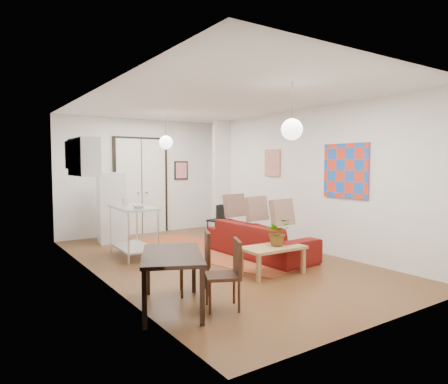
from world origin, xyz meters
TOP-DOWN VIEW (x-y plane):
  - floor at (0.00, 0.00)m, footprint 7.00×7.00m
  - ceiling at (0.00, 0.00)m, footprint 4.20×7.00m
  - wall_back at (0.00, 3.50)m, footprint 4.20×0.02m
  - wall_front at (0.00, -3.50)m, footprint 4.20×0.02m
  - wall_left at (-2.10, 0.00)m, footprint 0.02×7.00m
  - wall_right at (2.10, 0.00)m, footprint 0.02×7.00m
  - double_doors at (0.00, 3.46)m, footprint 1.44×0.06m
  - stub_partition at (1.85, 2.55)m, footprint 0.50×0.10m
  - wall_cabinet at (-1.92, 1.50)m, footprint 0.35×1.00m
  - painting_popart at (2.08, -1.25)m, footprint 0.05×1.00m
  - painting_abstract at (2.08, 0.80)m, footprint 0.05×0.50m
  - poster_back at (1.15, 3.47)m, footprint 0.40×0.03m
  - print_left at (-2.07, 2.00)m, footprint 0.03×0.44m
  - pendant_back at (0.00, 2.00)m, footprint 0.30×0.30m
  - pendant_front at (0.00, -2.00)m, footprint 0.30×0.30m
  - kilim_rug at (0.40, 0.70)m, footprint 2.40×4.40m
  - sofa at (0.90, -0.22)m, footprint 0.99×2.32m
  - coffee_table at (0.27, -1.30)m, footprint 1.04×0.60m
  - potted_plant at (0.37, -1.30)m, footprint 0.41×0.36m
  - kitchen_counter at (-1.13, 1.13)m, footprint 0.70×1.29m
  - bowl at (-1.13, 0.83)m, footprint 0.24×0.24m
  - soap_bottle at (-1.18, 1.38)m, footprint 0.10×0.10m
  - fridge at (-1.02, 2.74)m, footprint 0.63×0.63m
  - dining_table at (-1.75, -1.78)m, footprint 1.17×1.42m
  - dining_chair_near at (-1.24, -1.34)m, footprint 0.53×0.63m
  - dining_chair_far at (-1.24, -2.04)m, footprint 0.53×0.63m
  - black_side_chair at (1.39, 2.18)m, footprint 0.45×0.46m

SIDE VIEW (x-z plane):
  - floor at x=0.00m, z-range 0.00..0.00m
  - kilim_rug at x=0.40m, z-range 0.00..0.01m
  - sofa at x=0.90m, z-range 0.00..0.67m
  - coffee_table at x=0.27m, z-range 0.17..0.62m
  - black_side_chair at x=1.39m, z-range 0.06..0.85m
  - dining_chair_near at x=-1.24m, z-range 0.06..0.92m
  - dining_chair_far at x=-1.24m, z-range 0.06..0.92m
  - dining_table at x=-1.75m, z-range 0.27..0.95m
  - kitchen_counter at x=-1.13m, z-range 0.15..1.12m
  - potted_plant at x=0.37m, z-range 0.45..0.90m
  - fridge at x=-1.02m, z-range 0.00..1.58m
  - bowl at x=-1.13m, z-range 0.97..1.02m
  - soap_bottle at x=-1.18m, z-range 0.97..1.17m
  - double_doors at x=0.00m, z-range -0.05..2.45m
  - wall_back at x=0.00m, z-range 0.00..2.90m
  - wall_front at x=0.00m, z-range 0.00..2.90m
  - wall_left at x=-2.10m, z-range 0.00..2.90m
  - wall_right at x=2.10m, z-range 0.00..2.90m
  - stub_partition at x=1.85m, z-range 0.00..2.90m
  - poster_back at x=1.15m, z-range 1.35..1.85m
  - painting_popart at x=2.08m, z-range 1.15..2.15m
  - painting_abstract at x=2.08m, z-range 1.50..2.10m
  - wall_cabinet at x=-1.92m, z-range 1.55..2.25m
  - print_left at x=-2.07m, z-range 1.68..2.22m
  - pendant_back at x=0.00m, z-range 1.85..2.65m
  - pendant_front at x=0.00m, z-range 1.85..2.65m
  - ceiling at x=0.00m, z-range 2.89..2.91m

